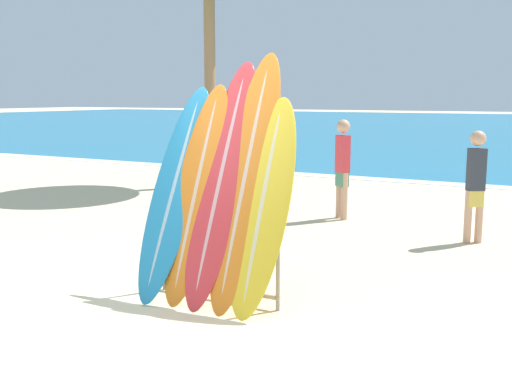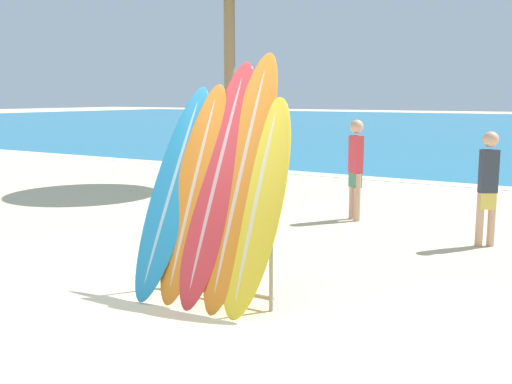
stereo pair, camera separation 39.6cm
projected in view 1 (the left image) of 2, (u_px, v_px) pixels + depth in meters
ground_plane at (161, 314)px, 5.55m from camera, size 160.00×160.00×0.00m
surfboard_rack at (218, 250)px, 5.88m from camera, size 1.36×0.04×0.95m
surfboard_slot_0 at (175, 190)px, 6.06m from camera, size 0.52×1.14×2.12m
surfboard_slot_1 at (197, 191)px, 5.93m from camera, size 0.51×0.98×2.14m
surfboard_slot_2 at (222, 181)px, 5.84m from camera, size 0.52×1.15×2.37m
surfboard_slot_3 at (246, 178)px, 5.73m from camera, size 0.51×1.12×2.45m
surfboard_slot_4 at (263, 205)px, 5.57m from camera, size 0.54×0.90×2.00m
person_near_water at (476, 182)px, 8.13m from camera, size 0.27×0.24×1.55m
person_mid_beach at (342, 165)px, 9.75m from camera, size 0.28×0.27×1.63m
person_far_left at (220, 174)px, 9.00m from camera, size 0.26×0.21×1.55m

